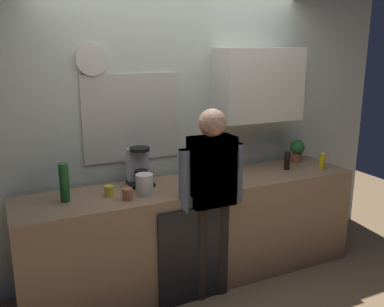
% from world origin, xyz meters
% --- Properties ---
extents(ground_plane, '(8.00, 8.00, 0.00)m').
position_xyz_m(ground_plane, '(0.00, 0.00, 0.00)').
color(ground_plane, '#8C6D4C').
extents(kitchen_counter, '(3.03, 0.64, 0.91)m').
position_xyz_m(kitchen_counter, '(0.00, 0.30, 0.46)').
color(kitchen_counter, '#937251').
rests_on(kitchen_counter, ground_plane).
extents(dishwasher_panel, '(0.56, 0.02, 0.82)m').
position_xyz_m(dishwasher_panel, '(-0.20, -0.03, 0.41)').
color(dishwasher_panel, black).
rests_on(dishwasher_panel, ground_plane).
extents(back_wall_assembly, '(4.63, 0.42, 2.60)m').
position_xyz_m(back_wall_assembly, '(0.09, 0.70, 1.36)').
color(back_wall_assembly, silver).
rests_on(back_wall_assembly, ground_plane).
extents(coffee_maker, '(0.20, 0.20, 0.33)m').
position_xyz_m(coffee_maker, '(-0.44, 0.48, 1.06)').
color(coffee_maker, black).
rests_on(coffee_maker, kitchen_counter).
extents(bottle_green_wine, '(0.07, 0.07, 0.30)m').
position_xyz_m(bottle_green_wine, '(-1.09, 0.33, 1.06)').
color(bottle_green_wine, '#195923').
rests_on(bottle_green_wine, kitchen_counter).
extents(bottle_red_vinegar, '(0.06, 0.06, 0.22)m').
position_xyz_m(bottle_red_vinegar, '(0.00, 0.22, 1.02)').
color(bottle_red_vinegar, maroon).
rests_on(bottle_red_vinegar, kitchen_counter).
extents(bottle_dark_sauce, '(0.06, 0.06, 0.18)m').
position_xyz_m(bottle_dark_sauce, '(0.98, 0.30, 1.00)').
color(bottle_dark_sauce, black).
rests_on(bottle_dark_sauce, kitchen_counter).
extents(cup_yellow_cup, '(0.07, 0.07, 0.08)m').
position_xyz_m(cup_yellow_cup, '(-0.76, 0.30, 0.95)').
color(cup_yellow_cup, yellow).
rests_on(cup_yellow_cup, kitchen_counter).
extents(cup_blue_mug, '(0.08, 0.08, 0.10)m').
position_xyz_m(cup_blue_mug, '(0.03, 0.53, 0.96)').
color(cup_blue_mug, '#3351B2').
rests_on(cup_blue_mug, kitchen_counter).
extents(cup_terracotta_mug, '(0.08, 0.08, 0.09)m').
position_xyz_m(cup_terracotta_mug, '(-0.65, 0.16, 0.96)').
color(cup_terracotta_mug, '#B26647').
rests_on(cup_terracotta_mug, kitchen_counter).
extents(mixing_bowl, '(0.22, 0.22, 0.08)m').
position_xyz_m(mixing_bowl, '(0.18, 0.42, 0.95)').
color(mixing_bowl, orange).
rests_on(mixing_bowl, kitchen_counter).
extents(potted_plant, '(0.15, 0.15, 0.23)m').
position_xyz_m(potted_plant, '(1.24, 0.48, 1.04)').
color(potted_plant, '#9E5638').
rests_on(potted_plant, kitchen_counter).
extents(dish_soap, '(0.06, 0.06, 0.18)m').
position_xyz_m(dish_soap, '(1.30, 0.17, 0.99)').
color(dish_soap, yellow).
rests_on(dish_soap, kitchen_counter).
extents(storage_canister, '(0.14, 0.14, 0.17)m').
position_xyz_m(storage_canister, '(-0.49, 0.21, 1.00)').
color(storage_canister, silver).
rests_on(storage_canister, kitchen_counter).
extents(person_at_sink, '(0.57, 0.22, 1.60)m').
position_xyz_m(person_at_sink, '(0.00, 0.00, 0.95)').
color(person_at_sink, black).
rests_on(person_at_sink, ground_plane).
extents(person_guest, '(0.57, 0.22, 1.60)m').
position_xyz_m(person_guest, '(0.00, 0.00, 0.95)').
color(person_guest, brown).
rests_on(person_guest, ground_plane).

